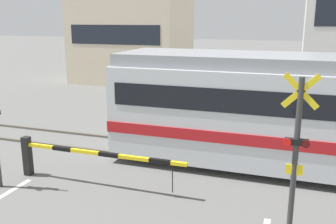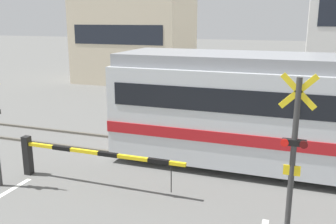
% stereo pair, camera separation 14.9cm
% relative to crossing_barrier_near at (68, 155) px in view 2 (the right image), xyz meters
% --- Properties ---
extents(rail_track_near, '(50.00, 0.10, 0.08)m').
position_rel_crossing_barrier_near_xyz_m(rail_track_near, '(2.08, 2.30, -0.71)').
color(rail_track_near, '#5B564C').
rests_on(rail_track_near, ground_plane).
extents(rail_track_far, '(50.00, 0.10, 0.08)m').
position_rel_crossing_barrier_near_xyz_m(rail_track_far, '(2.08, 3.74, -0.71)').
color(rail_track_far, '#5B564C').
rests_on(rail_track_far, ground_plane).
extents(crossing_barrier_near, '(4.76, 0.20, 1.12)m').
position_rel_crossing_barrier_near_xyz_m(crossing_barrier_near, '(0.00, 0.00, 0.00)').
color(crossing_barrier_near, black).
rests_on(crossing_barrier_near, ground_plane).
extents(crossing_barrier_far, '(4.76, 0.20, 1.12)m').
position_rel_crossing_barrier_near_xyz_m(crossing_barrier_far, '(4.16, 5.80, 0.00)').
color(crossing_barrier_far, black).
rests_on(crossing_barrier_far, ground_plane).
extents(crossing_signal_right, '(0.68, 0.15, 3.35)m').
position_rel_crossing_barrier_near_xyz_m(crossing_signal_right, '(5.71, -0.89, 1.10)').
color(crossing_signal_right, '#333333').
rests_on(crossing_signal_right, ground_plane).
extents(pedestrian, '(0.38, 0.22, 1.66)m').
position_rel_crossing_barrier_near_xyz_m(pedestrian, '(1.75, 9.61, 0.20)').
color(pedestrian, '#23232D').
rests_on(pedestrian, ground_plane).
extents(building_left_of_street, '(7.34, 5.54, 6.04)m').
position_rel_crossing_barrier_near_xyz_m(building_left_of_street, '(-5.36, 16.20, 2.27)').
color(building_left_of_street, beige).
rests_on(building_left_of_street, ground_plane).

